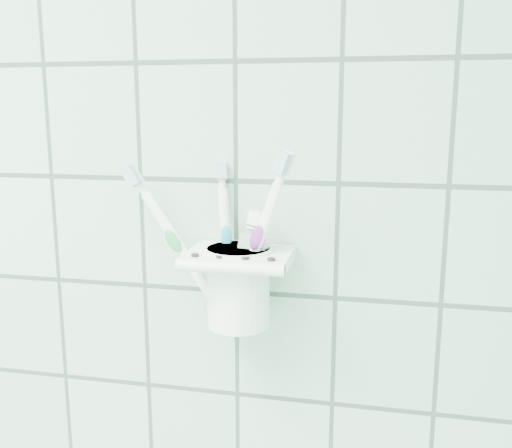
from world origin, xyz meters
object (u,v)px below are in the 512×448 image
Objects in this scene: holder_bracket at (240,258)px; toothbrush_pink at (222,229)px; toothbrush_blue at (231,239)px; toothbrush_orange at (230,230)px; toothpaste_tube at (239,258)px; cup at (239,283)px.

toothbrush_pink is at bearing 168.88° from holder_bracket.
holder_bracket is 0.03m from toothbrush_blue.
toothbrush_orange is (0.01, -0.00, 0.00)m from toothbrush_pink.
holder_bracket is 0.65× the size of toothbrush_blue.
toothpaste_tube is (0.00, -0.00, 0.00)m from holder_bracket.
toothbrush_orange is at bearing 162.26° from toothpaste_tube.
holder_bracket is at bearing -4.38° from toothbrush_pink.
toothbrush_blue is (-0.01, 0.01, 0.02)m from holder_bracket.
holder_bracket is at bearing -55.83° from cup.
toothbrush_orange is at bearing 2.25° from toothbrush_pink.
cup is at bearing 31.01° from toothbrush_orange.
holder_bracket is 0.88× the size of toothpaste_tube.
cup is 0.51× the size of toothbrush_blue.
toothbrush_orange is at bearing 163.32° from holder_bracket.
toothbrush_pink is 1.48× the size of toothpaste_tube.
toothbrush_pink reaches higher than holder_bracket.
toothbrush_blue is at bearing 146.18° from toothpaste_tube.
toothpaste_tube reaches higher than cup.
toothbrush_blue is at bearing 130.79° from toothbrush_orange.
cup is at bearing 125.82° from toothpaste_tube.
holder_bracket is at bearing 112.06° from toothpaste_tube.
cup is 0.05m from toothbrush_blue.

